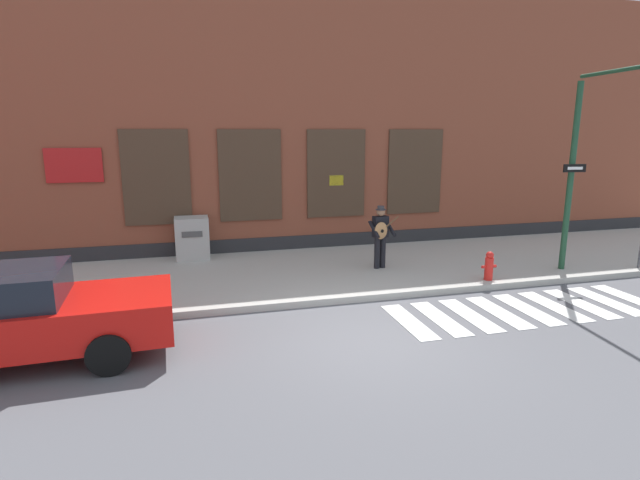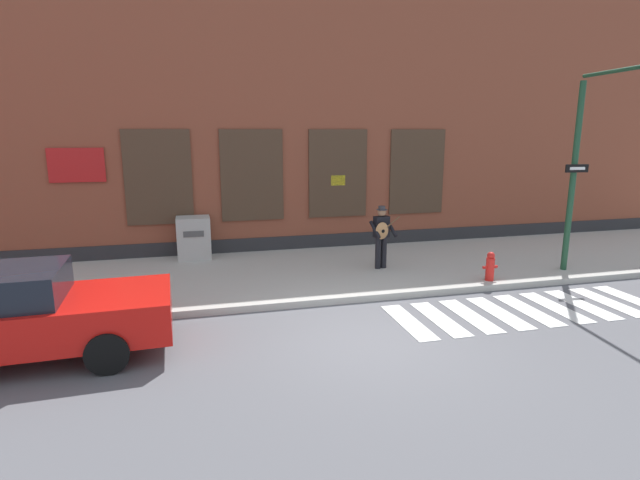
% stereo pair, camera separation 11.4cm
% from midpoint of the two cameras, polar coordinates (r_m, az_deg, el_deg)
% --- Properties ---
extents(ground_plane, '(160.00, 160.00, 0.00)m').
position_cam_midpoint_polar(ground_plane, '(9.14, 6.33, -11.25)').
color(ground_plane, '#56565B').
extents(sidewalk, '(28.00, 4.73, 0.15)m').
position_cam_midpoint_polar(sidewalk, '(12.96, -0.32, -3.64)').
color(sidewalk, '#ADAAA3').
rests_on(sidewalk, ground).
extents(building_backdrop, '(28.00, 4.06, 7.85)m').
position_cam_midpoint_polar(building_backdrop, '(16.73, -4.07, 13.26)').
color(building_backdrop, brown).
rests_on(building_backdrop, ground).
extents(crosswalk, '(5.78, 1.90, 0.01)m').
position_cam_midpoint_polar(crosswalk, '(11.35, 22.89, -7.38)').
color(crosswalk, silver).
rests_on(crosswalk, ground).
extents(red_car, '(4.67, 2.12, 1.53)m').
position_cam_midpoint_polar(red_car, '(9.37, -30.97, -7.37)').
color(red_car, red).
rests_on(red_car, ground).
extents(busker, '(0.74, 0.58, 1.63)m').
position_cam_midpoint_polar(busker, '(12.88, 7.30, 0.76)').
color(busker, black).
rests_on(busker, sidewalk).
extents(traffic_light, '(0.74, 2.87, 4.86)m').
position_cam_midpoint_polar(traffic_light, '(13.06, 30.38, 10.19)').
color(traffic_light, '#1E472D').
rests_on(traffic_light, sidewalk).
extents(utility_box, '(0.91, 0.71, 1.18)m').
position_cam_midpoint_polar(utility_box, '(14.30, -14.00, 0.25)').
color(utility_box, '#ADADA8').
rests_on(utility_box, sidewalk).
extents(fire_hydrant, '(0.38, 0.20, 0.70)m').
position_cam_midpoint_polar(fire_hydrant, '(12.57, 19.12, -2.87)').
color(fire_hydrant, red).
rests_on(fire_hydrant, sidewalk).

